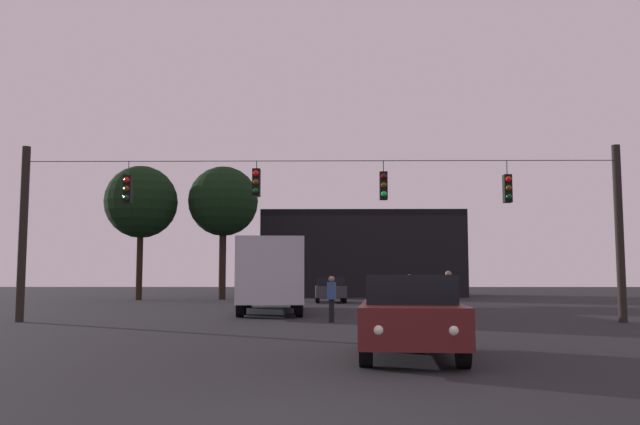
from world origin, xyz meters
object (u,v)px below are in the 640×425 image
at_px(pedestrian_crossing_left, 332,296).
at_px(pedestrian_crossing_right, 449,291).
at_px(car_near_right, 410,314).
at_px(pedestrian_crossing_center, 409,294).
at_px(tree_behind_building, 141,202).
at_px(city_bus, 271,269).
at_px(tree_left_silhouette, 223,202).
at_px(car_far_left, 330,289).

bearing_deg(pedestrian_crossing_left, pedestrian_crossing_right, 34.03).
relative_size(car_near_right, pedestrian_crossing_left, 2.89).
xyz_separation_m(pedestrian_crossing_center, tree_behind_building, (-15.80, 20.89, 5.74)).
bearing_deg(car_near_right, pedestrian_crossing_right, 76.90).
height_order(city_bus, car_near_right, city_bus).
relative_size(car_near_right, tree_behind_building, 0.49).
distance_m(city_bus, pedestrian_crossing_center, 7.48).
bearing_deg(tree_left_silhouette, pedestrian_crossing_left, -72.79).
height_order(car_far_left, pedestrian_crossing_center, pedestrian_crossing_center).
distance_m(city_bus, car_near_right, 17.58).
height_order(car_far_left, pedestrian_crossing_left, pedestrian_crossing_left).
xyz_separation_m(car_far_left, pedestrian_crossing_left, (-0.01, -18.69, 0.06)).
xyz_separation_m(city_bus, tree_behind_building, (-10.30, 15.91, 4.78)).
bearing_deg(city_bus, pedestrian_crossing_right, -30.49).
bearing_deg(tree_left_silhouette, pedestrian_crossing_center, -64.79).
bearing_deg(tree_behind_building, city_bus, -57.08).
bearing_deg(pedestrian_crossing_left, city_bus, 110.29).
bearing_deg(car_near_right, pedestrian_crossing_center, 83.28).
height_order(city_bus, car_far_left, city_bus).
xyz_separation_m(pedestrian_crossing_left, pedestrian_crossing_center, (2.85, 2.18, 0.04)).
xyz_separation_m(pedestrian_crossing_left, pedestrian_crossing_right, (4.43, 2.99, 0.13)).
height_order(pedestrian_crossing_right, tree_left_silhouette, tree_left_silhouette).
distance_m(city_bus, pedestrian_crossing_left, 7.70).
distance_m(pedestrian_crossing_left, tree_left_silhouette, 25.90).
relative_size(car_near_right, car_far_left, 1.01).
relative_size(tree_left_silhouette, tree_behind_building, 1.01).
bearing_deg(tree_behind_building, pedestrian_crossing_center, -52.90).
height_order(car_near_right, tree_left_silhouette, tree_left_silhouette).
relative_size(city_bus, pedestrian_crossing_right, 6.40).
xyz_separation_m(pedestrian_crossing_center, pedestrian_crossing_right, (1.58, 0.81, 0.09)).
relative_size(pedestrian_crossing_left, pedestrian_crossing_center, 0.96).
xyz_separation_m(car_far_left, tree_behind_building, (-12.95, 4.38, 5.85)).
bearing_deg(pedestrian_crossing_center, tree_behind_building, 127.10).
xyz_separation_m(pedestrian_crossing_right, tree_left_silhouette, (-11.89, 21.10, 5.80)).
height_order(pedestrian_crossing_left, tree_behind_building, tree_behind_building).
relative_size(car_near_right, tree_left_silhouette, 0.48).
bearing_deg(tree_behind_building, car_near_right, -66.45).
bearing_deg(car_near_right, car_far_left, 92.85).
bearing_deg(car_far_left, car_near_right, -87.15).
bearing_deg(tree_left_silhouette, tree_behind_building, -169.50).
bearing_deg(pedestrian_crossing_right, tree_left_silhouette, 119.41).
relative_size(pedestrian_crossing_center, tree_left_silhouette, 0.17).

